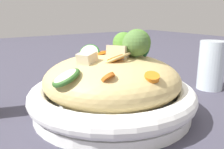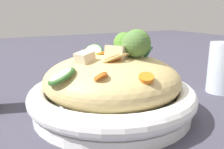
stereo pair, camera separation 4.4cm
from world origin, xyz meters
TOP-DOWN VIEW (x-y plane):
  - ground_plane at (0.00, 0.00)m, footprint 3.00×3.00m
  - serving_bowl at (0.00, 0.00)m, footprint 0.31×0.31m
  - noodle_heap at (-0.00, -0.00)m, footprint 0.25×0.25m
  - broccoli_florets at (-0.02, -0.03)m, footprint 0.09×0.07m
  - carrot_coins at (-0.02, 0.02)m, footprint 0.22×0.12m
  - zucchini_slices at (0.01, 0.00)m, footprint 0.17×0.23m
  - chicken_chunks at (-0.01, -0.00)m, footprint 0.09×0.16m
  - drinking_glass at (-0.02, -0.28)m, footprint 0.06×0.06m

SIDE VIEW (x-z plane):
  - ground_plane at x=0.00m, z-range 0.00..0.00m
  - serving_bowl at x=0.00m, z-range 0.00..0.05m
  - drinking_glass at x=-0.02m, z-range 0.00..0.12m
  - noodle_heap at x=0.00m, z-range 0.01..0.12m
  - zucchini_slices at x=0.01m, z-range 0.08..0.12m
  - carrot_coins at x=-0.02m, z-range 0.09..0.12m
  - chicken_chunks at x=-0.01m, z-range 0.10..0.13m
  - broccoli_florets at x=-0.02m, z-range 0.10..0.16m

